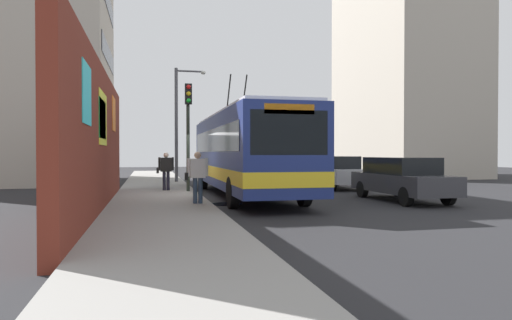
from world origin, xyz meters
The scene contains 15 objects.
ground_plane centered at (0.00, 0.00, 0.00)m, with size 80.00×80.00×0.00m, color #232326.
sidewalk_slab centered at (0.00, 1.60, 0.07)m, with size 48.00×3.20×0.15m, color gray.
graffiti_wall centered at (-3.99, 3.35, 2.11)m, with size 14.03×0.32×4.20m.
building_far_left centered at (11.01, 9.20, 8.12)m, with size 9.39×9.82×16.24m.
building_far_right centered at (13.64, -17.00, 7.56)m, with size 11.65×6.91×15.12m.
city_bus centered at (0.07, -1.80, 1.84)m, with size 12.22×2.64×5.09m.
parked_car_dark_gray centered at (-2.97, -7.00, 0.83)m, with size 4.76×1.78×1.58m.
parked_car_silver centered at (3.23, -7.00, 0.83)m, with size 4.74×1.78×1.58m.
parked_car_black centered at (9.41, -7.00, 0.83)m, with size 4.51×1.83×1.58m.
parked_car_navy centered at (15.55, -7.00, 0.84)m, with size 4.92×1.81×1.58m.
pedestrian_midblock centered at (1.94, 1.23, 1.09)m, with size 0.22×0.73×1.61m.
pedestrian_at_curb centered at (-3.49, 0.45, 1.10)m, with size 0.22×0.74×1.63m.
traffic_light centered at (1.13, 0.35, 3.14)m, with size 0.49×0.28×4.46m.
street_lamp centered at (7.77, 0.25, 3.77)m, with size 0.44×1.73×6.28m.
curbside_puddle centered at (-2.55, -0.60, 0.00)m, with size 1.17×1.17×0.00m, color black.
Camera 1 is at (-18.04, 1.95, 1.75)m, focal length 32.31 mm.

